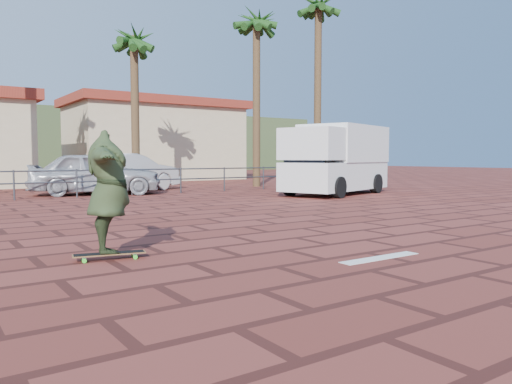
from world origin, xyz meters
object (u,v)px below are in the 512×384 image
Objects in this scene: car_silver at (96,173)px; skateboarder at (108,192)px; longboard at (109,254)px; campervan at (337,158)px; car_white at (127,172)px.

skateboarder is at bearing -177.27° from car_silver.
campervan is (11.16, 7.28, 1.30)m from longboard.
longboard is 0.18× the size of campervan.
skateboarder is 12.65m from car_silver.
car_silver is at bearing 86.56° from longboard.
campervan is at bearing -155.56° from car_white.
longboard is 0.21× the size of car_silver.
longboard is at bearing -177.27° from car_silver.
car_white is (5.09, 13.43, 0.70)m from longboard.
campervan is 1.15× the size of car_silver.
car_silver is (3.45, 12.17, -0.13)m from skateboarder.
longboard is at bearing -77.39° from skateboarder.
car_white reaches higher than longboard.
car_white is at bearing 81.63° from longboard.
longboard is 12.67m from car_silver.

